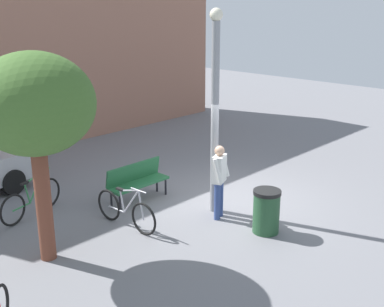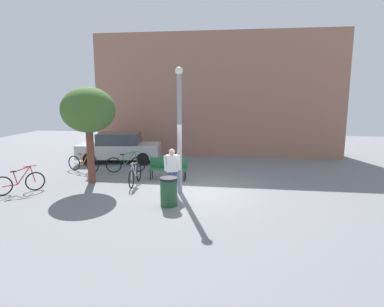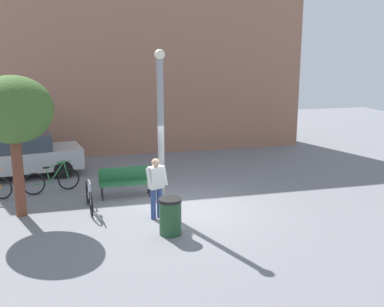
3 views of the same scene
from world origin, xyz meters
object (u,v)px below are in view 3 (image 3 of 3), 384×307
at_px(plaza_tree, 13,111).
at_px(trash_bin, 170,216).
at_px(lamppost, 161,127).
at_px(bicycle_green, 52,181).
at_px(parked_car_silver, 20,155).
at_px(park_bench, 125,179).
at_px(bicycle_silver, 89,197).
at_px(person_by_lamppost, 156,184).

distance_m(plaza_tree, trash_bin, 5.01).
relative_size(lamppost, plaza_tree, 1.17).
relative_size(bicycle_green, parked_car_silver, 0.40).
relative_size(bicycle_green, trash_bin, 1.88).
distance_m(park_bench, bicycle_green, 2.43).
bearing_deg(trash_bin, park_bench, 102.69).
height_order(bicycle_silver, parked_car_silver, parked_car_silver).
relative_size(park_bench, bicycle_green, 0.91).
xyz_separation_m(plaza_tree, trash_bin, (3.72, -2.32, -2.44)).
bearing_deg(person_by_lamppost, parked_car_silver, 126.76).
xyz_separation_m(bicycle_silver, parked_car_silver, (-2.19, 4.15, 0.39)).
distance_m(bicycle_green, parked_car_silver, 2.46).
bearing_deg(lamppost, trash_bin, -93.08).
height_order(lamppost, bicycle_silver, lamppost).
bearing_deg(park_bench, trash_bin, -77.31).
height_order(park_bench, parked_car_silver, parked_car_silver).
bearing_deg(parked_car_silver, bicycle_green, -62.64).
bearing_deg(plaza_tree, bicycle_silver, -1.09).
bearing_deg(bicycle_green, trash_bin, -55.43).
height_order(bicycle_silver, trash_bin, bicycle_silver).
bearing_deg(person_by_lamppost, plaza_tree, 162.34).
relative_size(lamppost, person_by_lamppost, 2.70).
xyz_separation_m(lamppost, park_bench, (-0.82, 1.75, -1.90)).
relative_size(person_by_lamppost, plaza_tree, 0.43).
relative_size(park_bench, trash_bin, 1.72).
bearing_deg(parked_car_silver, trash_bin, -57.73).
bearing_deg(lamppost, person_by_lamppost, -122.52).
xyz_separation_m(bicycle_green, trash_bin, (2.94, -4.27, 0.09)).
xyz_separation_m(person_by_lamppost, bicycle_silver, (-1.73, 1.11, -0.58)).
distance_m(plaza_tree, bicycle_silver, 3.13).
bearing_deg(person_by_lamppost, lamppost, 57.48).
xyz_separation_m(bicycle_silver, trash_bin, (1.87, -2.28, 0.09)).
height_order(lamppost, park_bench, lamppost).
height_order(lamppost, bicycle_green, lamppost).
bearing_deg(bicycle_silver, park_bench, 40.82).
xyz_separation_m(person_by_lamppost, park_bench, (-0.60, 2.09, -0.42)).
xyz_separation_m(lamppost, parked_car_silver, (-4.14, 4.91, -1.67)).
xyz_separation_m(park_bench, parked_car_silver, (-3.32, 3.17, 0.23)).
bearing_deg(park_bench, bicycle_green, 155.44).
bearing_deg(lamppost, bicycle_green, 137.66).
bearing_deg(bicycle_green, bicycle_silver, -61.67).
relative_size(person_by_lamppost, bicycle_green, 0.95).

